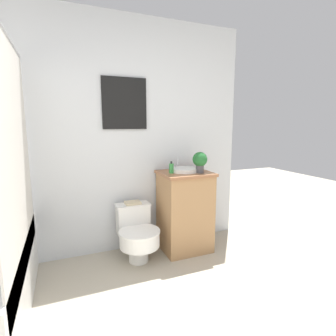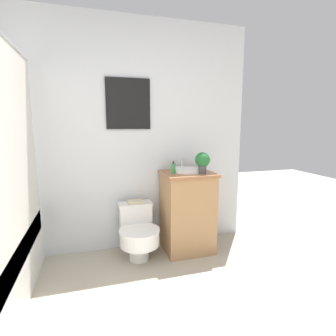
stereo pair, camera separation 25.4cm
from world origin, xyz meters
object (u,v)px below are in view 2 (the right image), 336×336
Objects in this scene: potted_plant at (202,161)px; book_on_tank at (135,202)px; soap_bottle at (173,168)px; toilet at (138,231)px; sink at (187,170)px.

potted_plant reaches higher than book_on_tank.
potted_plant is at bearing -18.33° from soap_bottle.
soap_bottle is 0.79× the size of book_on_tank.
potted_plant is at bearing -6.46° from toilet.
potted_plant reaches higher than toilet.
book_on_tank is at bearing 170.13° from sink.
toilet is at bearing -174.72° from sink.
book_on_tank is at bearing 161.54° from soap_bottle.
toilet is 2.47× the size of potted_plant.
soap_bottle is at bearing -168.71° from sink.
sink is at bearing 11.29° from soap_bottle.
toilet is at bearing -90.00° from book_on_tank.
sink is at bearing -9.87° from book_on_tank.
sink is 0.66m from book_on_tank.
potted_plant reaches higher than sink.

